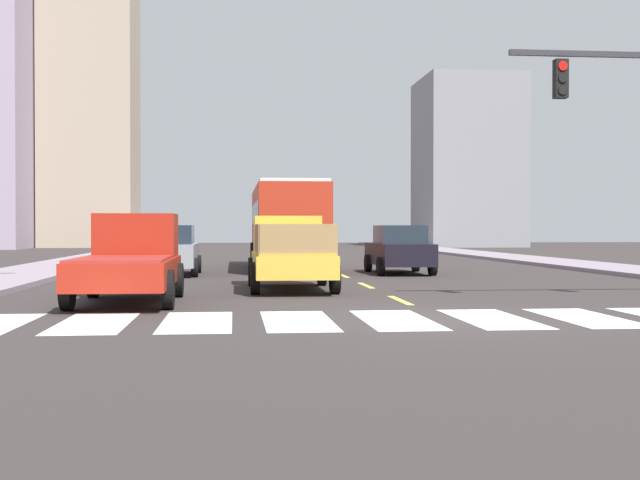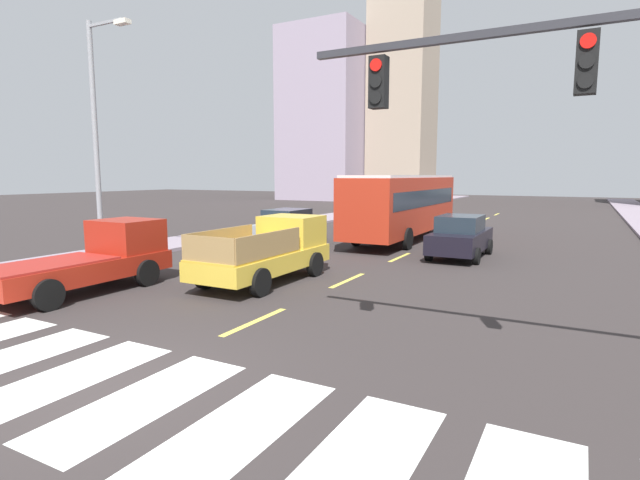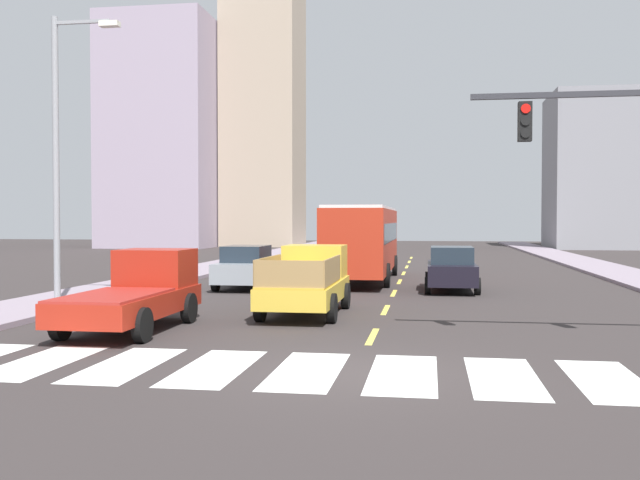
{
  "view_description": "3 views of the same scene",
  "coord_description": "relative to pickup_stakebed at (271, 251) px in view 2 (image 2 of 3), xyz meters",
  "views": [
    {
      "loc": [
        -3.72,
        -14.85,
        1.62
      ],
      "look_at": [
        -1.03,
        11.72,
        1.25
      ],
      "focal_mm": 47.96,
      "sensor_mm": 36.0,
      "label": 1
    },
    {
      "loc": [
        6.45,
        -4.83,
        3.33
      ],
      "look_at": [
        -2.47,
        11.73,
        0.82
      ],
      "focal_mm": 27.44,
      "sensor_mm": 36.0,
      "label": 2
    },
    {
      "loc": [
        1.33,
        -12.71,
        2.76
      ],
      "look_at": [
        -2.63,
        12.85,
        2.02
      ],
      "focal_mm": 39.97,
      "sensor_mm": 36.0,
      "label": 3
    }
  ],
  "objects": [
    {
      "name": "lane_dash_4",
      "position": [
        2.22,
        16.02,
        -0.93
      ],
      "size": [
        0.16,
        2.4,
        0.01
      ],
      "primitive_type": "cube",
      "color": "#E3D24D",
      "rests_on": "ground"
    },
    {
      "name": "lane_dash_0",
      "position": [
        2.22,
        -3.98,
        -0.93
      ],
      "size": [
        0.16,
        2.4,
        0.01
      ],
      "primitive_type": "cube",
      "color": "#E3D24D",
      "rests_on": "ground"
    },
    {
      "name": "block_mid_right",
      "position": [
        -22.96,
        48.68,
        10.42
      ],
      "size": [
        10.55,
        11.87,
        22.71
      ],
      "primitive_type": "cube",
      "color": "#9B8B9E",
      "rests_on": "ground"
    },
    {
      "name": "crosswalk_stripe_4",
      "position": [
        1.35,
        -7.98,
        -0.93
      ],
      "size": [
        1.2,
        3.4,
        0.01
      ],
      "primitive_type": "cube",
      "color": "silver",
      "rests_on": "ground"
    },
    {
      "name": "crosswalk_stripe_7",
      "position": [
        6.57,
        -7.98,
        -0.93
      ],
      "size": [
        1.2,
        3.4,
        0.01
      ],
      "primitive_type": "cube",
      "color": "silver",
      "rests_on": "ground"
    },
    {
      "name": "lane_dash_5",
      "position": [
        2.22,
        21.02,
        -0.93
      ],
      "size": [
        0.16,
        2.4,
        0.01
      ],
      "primitive_type": "cube",
      "color": "#E3D24D",
      "rests_on": "ground"
    },
    {
      "name": "lane_dash_1",
      "position": [
        2.22,
        1.02,
        -0.93
      ],
      "size": [
        0.16,
        2.4,
        0.01
      ],
      "primitive_type": "cube",
      "color": "#E3D24D",
      "rests_on": "ground"
    },
    {
      "name": "ground_plane",
      "position": [
        2.22,
        -7.98,
        -0.94
      ],
      "size": [
        160.0,
        160.0,
        0.0
      ],
      "primitive_type": "plane",
      "color": "#322C2C"
    },
    {
      "name": "sedan_mid",
      "position": [
        -3.68,
        6.94,
        -0.08
      ],
      "size": [
        2.02,
        4.4,
        1.72
      ],
      "rotation": [
        0.0,
        0.0,
        0.0
      ],
      "color": "gray",
      "rests_on": "ground"
    },
    {
      "name": "crosswalk_stripe_5",
      "position": [
        3.09,
        -7.98,
        -0.93
      ],
      "size": [
        1.2,
        3.4,
        0.01
      ],
      "primitive_type": "cube",
      "color": "silver",
      "rests_on": "ground"
    },
    {
      "name": "lane_dash_2",
      "position": [
        2.22,
        6.02,
        -0.93
      ],
      "size": [
        0.16,
        2.4,
        0.01
      ],
      "primitive_type": "cube",
      "color": "#E3D24D",
      "rests_on": "ground"
    },
    {
      "name": "lane_dash_6",
      "position": [
        2.22,
        26.02,
        -0.93
      ],
      "size": [
        0.16,
        2.4,
        0.01
      ],
      "primitive_type": "cube",
      "color": "#E3D24D",
      "rests_on": "ground"
    },
    {
      "name": "crosswalk_stripe_3",
      "position": [
        -0.39,
        -7.98,
        -0.93
      ],
      "size": [
        1.2,
        3.4,
        0.01
      ],
      "primitive_type": "cube",
      "color": "silver",
      "rests_on": "ground"
    },
    {
      "name": "pickup_dark",
      "position": [
        -3.78,
        -3.6,
        -0.02
      ],
      "size": [
        2.18,
        5.2,
        1.96
      ],
      "rotation": [
        0.0,
        0.0,
        0.01
      ],
      "color": "maroon",
      "rests_on": "ground"
    },
    {
      "name": "pickup_stakebed",
      "position": [
        0.0,
        0.0,
        0.0
      ],
      "size": [
        2.18,
        5.2,
        1.96
      ],
      "rotation": [
        0.0,
        0.0,
        -0.02
      ],
      "color": "gold",
      "rests_on": "ground"
    },
    {
      "name": "streetlight_left",
      "position": [
        -7.74,
        -0.15,
        4.03
      ],
      "size": [
        2.2,
        0.28,
        9.0
      ],
      "color": "gray",
      "rests_on": "ground"
    },
    {
      "name": "lane_dash_7",
      "position": [
        2.22,
        31.02,
        -0.93
      ],
      "size": [
        0.16,
        2.4,
        0.01
      ],
      "primitive_type": "cube",
      "color": "#E3D24D",
      "rests_on": "ground"
    },
    {
      "name": "crosswalk_stripe_6",
      "position": [
        4.83,
        -7.98,
        -0.93
      ],
      "size": [
        1.2,
        3.4,
        0.01
      ],
      "primitive_type": "cube",
      "color": "silver",
      "rests_on": "ground"
    },
    {
      "name": "sidewalk_left",
      "position": [
        -8.53,
        10.02,
        -0.86
      ],
      "size": [
        3.1,
        110.0,
        0.15
      ],
      "primitive_type": "cube",
      "color": "gray",
      "rests_on": "ground"
    },
    {
      "name": "lane_dash_3",
      "position": [
        2.22,
        11.02,
        -0.93
      ],
      "size": [
        0.16,
        2.4,
        0.01
      ],
      "primitive_type": "cube",
      "color": "#E3D24D",
      "rests_on": "ground"
    },
    {
      "name": "sedan_far",
      "position": [
        4.38,
        7.16,
        -0.08
      ],
      "size": [
        2.02,
        4.4,
        1.72
      ],
      "rotation": [
        0.0,
        0.0,
        -0.01
      ],
      "color": "black",
      "rests_on": "ground"
    },
    {
      "name": "city_bus",
      "position": [
        0.59,
        11.13,
        1.02
      ],
      "size": [
        2.72,
        10.8,
        3.32
      ],
      "rotation": [
        0.0,
        0.0,
        -0.04
      ],
      "color": "#AE2B18",
      "rests_on": "ground"
    },
    {
      "name": "tower_tall_centre",
      "position": [
        -13.75,
        52.45,
        21.61
      ],
      "size": [
        7.61,
        7.92,
        45.1
      ],
      "primitive_type": "cube",
      "color": "tan",
      "rests_on": "ground"
    }
  ]
}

